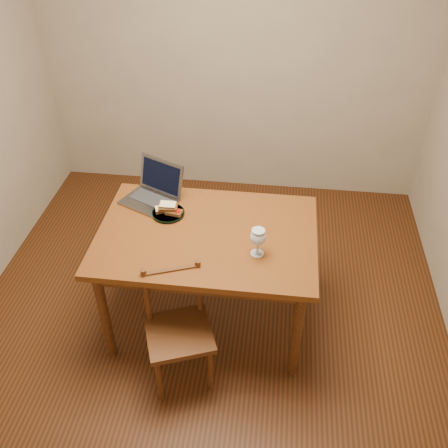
# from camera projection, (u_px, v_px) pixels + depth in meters

# --- Properties ---
(floor) EXTENTS (3.20, 3.20, 0.02)m
(floor) POSITION_uv_depth(u_px,v_px,m) (209.00, 311.00, 3.47)
(floor) COLOR black
(floor) RESTS_ON ground
(back_wall) EXTENTS (3.20, 0.02, 2.60)m
(back_wall) POSITION_uv_depth(u_px,v_px,m) (236.00, 44.00, 3.90)
(back_wall) COLOR gray
(back_wall) RESTS_ON floor
(front_wall) EXTENTS (3.20, 0.02, 2.60)m
(front_wall) POSITION_uv_depth(u_px,v_px,m) (117.00, 428.00, 1.40)
(front_wall) COLOR gray
(front_wall) RESTS_ON floor
(table) EXTENTS (1.30, 0.90, 0.74)m
(table) POSITION_uv_depth(u_px,v_px,m) (207.00, 244.00, 3.01)
(table) COLOR #4B240C
(table) RESTS_ON floor
(chair) EXTENTS (0.47, 0.46, 0.39)m
(chair) POSITION_uv_depth(u_px,v_px,m) (178.00, 325.00, 2.81)
(chair) COLOR #35170B
(chair) RESTS_ON floor
(plate) EXTENTS (0.20, 0.20, 0.02)m
(plate) POSITION_uv_depth(u_px,v_px,m) (168.00, 213.00, 3.09)
(plate) COLOR black
(plate) RESTS_ON table
(sandwich_cheese) EXTENTS (0.11, 0.09, 0.03)m
(sandwich_cheese) POSITION_uv_depth(u_px,v_px,m) (163.00, 209.00, 3.09)
(sandwich_cheese) COLOR #381E0C
(sandwich_cheese) RESTS_ON plate
(sandwich_tomato) EXTENTS (0.11, 0.08, 0.03)m
(sandwich_tomato) POSITION_uv_depth(u_px,v_px,m) (174.00, 212.00, 3.07)
(sandwich_tomato) COLOR #381E0C
(sandwich_tomato) RESTS_ON plate
(sandwich_top) EXTENTS (0.12, 0.08, 0.04)m
(sandwich_top) POSITION_uv_depth(u_px,v_px,m) (168.00, 206.00, 3.07)
(sandwich_top) COLOR #381E0C
(sandwich_top) RESTS_ON plate
(milk_glass) EXTENTS (0.09, 0.09, 0.18)m
(milk_glass) POSITION_uv_depth(u_px,v_px,m) (258.00, 242.00, 2.76)
(milk_glass) COLOR white
(milk_glass) RESTS_ON table
(laptop) EXTENTS (0.42, 0.41, 0.24)m
(laptop) POSITION_uv_depth(u_px,v_px,m) (155.00, 190.00, 3.20)
(laptop) COLOR slate
(laptop) RESTS_ON table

